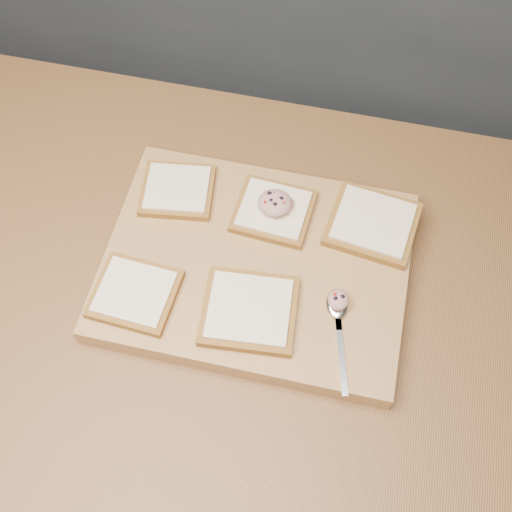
{
  "coord_description": "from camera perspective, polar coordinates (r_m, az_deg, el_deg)",
  "views": [
    {
      "loc": [
        0.16,
        -0.4,
        1.77
      ],
      "look_at": [
        0.06,
        0.05,
        0.95
      ],
      "focal_mm": 45.0,
      "sensor_mm": 36.0,
      "label": 1
    }
  ],
  "objects": [
    {
      "name": "bread_near_left",
      "position": [
        0.93,
        -10.72,
        -3.3
      ],
      "size": [
        0.12,
        0.11,
        0.02
      ],
      "color": "#945D26",
      "rests_on": "cutting_board"
    },
    {
      "name": "island_counter",
      "position": [
        1.38,
        -3.01,
        -11.53
      ],
      "size": [
        2.0,
        0.8,
        0.9
      ],
      "color": "slate",
      "rests_on": "ground"
    },
    {
      "name": "bread_near_center",
      "position": [
        0.9,
        -0.6,
        -4.86
      ],
      "size": [
        0.14,
        0.13,
        0.02
      ],
      "color": "#945D26",
      "rests_on": "cutting_board"
    },
    {
      "name": "bread_far_left",
      "position": [
        1.02,
        -6.99,
        5.85
      ],
      "size": [
        0.12,
        0.12,
        0.02
      ],
      "color": "#945D26",
      "rests_on": "cutting_board"
    },
    {
      "name": "bread_far_center",
      "position": [
        0.99,
        1.57,
        4.04
      ],
      "size": [
        0.12,
        0.11,
        0.02
      ],
      "color": "#945D26",
      "rests_on": "cutting_board"
    },
    {
      "name": "cutting_board",
      "position": [
        0.96,
        0.0,
        -0.9
      ],
      "size": [
        0.45,
        0.34,
        0.04
      ],
      "primitive_type": "cube",
      "color": "tan",
      "rests_on": "island_counter"
    },
    {
      "name": "spoon_salad",
      "position": [
        0.91,
        7.32,
        -3.87
      ],
      "size": [
        0.03,
        0.03,
        0.02
      ],
      "color": "tan",
      "rests_on": "spoon"
    },
    {
      "name": "ground",
      "position": [
        1.82,
        -2.33,
        -15.93
      ],
      "size": [
        4.0,
        4.0,
        0.0
      ],
      "primitive_type": "plane",
      "color": "#515459",
      "rests_on": "ground"
    },
    {
      "name": "bread_far_right",
      "position": [
        0.99,
        10.33,
        2.85
      ],
      "size": [
        0.14,
        0.13,
        0.02
      ],
      "color": "#945D26",
      "rests_on": "cutting_board"
    },
    {
      "name": "tuna_salad_dollop",
      "position": [
        0.97,
        1.69,
        4.75
      ],
      "size": [
        0.05,
        0.05,
        0.02
      ],
      "color": "tan",
      "rests_on": "bread_far_center"
    },
    {
      "name": "spoon",
      "position": [
        0.91,
        7.28,
        -4.91
      ],
      "size": [
        0.06,
        0.16,
        0.01
      ],
      "color": "silver",
      "rests_on": "cutting_board"
    }
  ]
}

